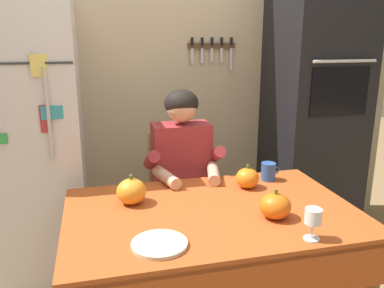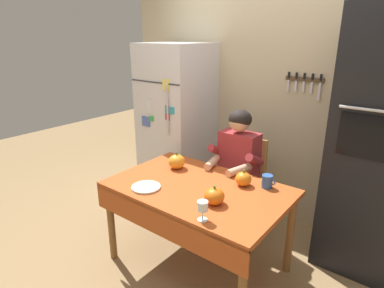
# 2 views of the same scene
# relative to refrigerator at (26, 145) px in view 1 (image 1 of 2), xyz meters

# --- Properties ---
(back_wall_assembly) EXTENTS (3.70, 0.13, 2.60)m
(back_wall_assembly) POSITION_rel_refrigerator_xyz_m (1.00, 0.39, 0.40)
(back_wall_assembly) COLOR #BCAD89
(back_wall_assembly) RESTS_ON ground
(refrigerator) EXTENTS (0.68, 0.71, 1.80)m
(refrigerator) POSITION_rel_refrigerator_xyz_m (0.00, 0.00, 0.00)
(refrigerator) COLOR silver
(refrigerator) RESTS_ON ground
(wall_oven) EXTENTS (0.60, 0.64, 2.10)m
(wall_oven) POSITION_rel_refrigerator_xyz_m (2.00, 0.04, 0.15)
(wall_oven) COLOR black
(wall_oven) RESTS_ON ground
(dining_table) EXTENTS (1.40, 0.90, 0.74)m
(dining_table) POSITION_rel_refrigerator_xyz_m (0.95, -0.88, -0.24)
(dining_table) COLOR brown
(dining_table) RESTS_ON ground
(chair_behind_person) EXTENTS (0.40, 0.40, 0.93)m
(chair_behind_person) POSITION_rel_refrigerator_xyz_m (0.94, -0.09, -0.39)
(chair_behind_person) COLOR tan
(chair_behind_person) RESTS_ON ground
(seated_person) EXTENTS (0.47, 0.55, 1.25)m
(seated_person) POSITION_rel_refrigerator_xyz_m (0.94, -0.28, -0.16)
(seated_person) COLOR #38384C
(seated_person) RESTS_ON ground
(coffee_mug) EXTENTS (0.11, 0.08, 0.10)m
(coffee_mug) POSITION_rel_refrigerator_xyz_m (1.39, -0.54, -0.11)
(coffee_mug) COLOR #2D569E
(coffee_mug) RESTS_ON dining_table
(wine_glass) EXTENTS (0.07, 0.07, 0.14)m
(wine_glass) POSITION_rel_refrigerator_xyz_m (1.27, -1.24, -0.06)
(wine_glass) COLOR white
(wine_glass) RESTS_ON dining_table
(pumpkin_large) EXTENTS (0.15, 0.15, 0.15)m
(pumpkin_large) POSITION_rel_refrigerator_xyz_m (0.58, -0.69, -0.10)
(pumpkin_large) COLOR orange
(pumpkin_large) RESTS_ON dining_table
(pumpkin_medium) EXTENTS (0.15, 0.15, 0.14)m
(pumpkin_medium) POSITION_rel_refrigerator_xyz_m (1.21, -1.01, -0.10)
(pumpkin_medium) COLOR orange
(pumpkin_medium) RESTS_ON dining_table
(pumpkin_small) EXTENTS (0.13, 0.13, 0.13)m
(pumpkin_small) POSITION_rel_refrigerator_xyz_m (1.22, -0.63, -0.10)
(pumpkin_small) COLOR orange
(pumpkin_small) RESTS_ON dining_table
(serving_tray) EXTENTS (0.23, 0.23, 0.02)m
(serving_tray) POSITION_rel_refrigerator_xyz_m (0.65, -1.14, -0.15)
(serving_tray) COLOR beige
(serving_tray) RESTS_ON dining_table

